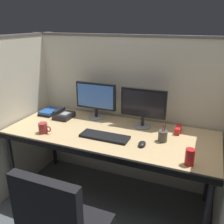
% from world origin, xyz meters
% --- Properties ---
extents(ground_plane, '(8.00, 8.00, 0.00)m').
position_xyz_m(ground_plane, '(0.00, 0.00, 0.00)').
color(ground_plane, '#4C5156').
extents(cubicle_partition_rear, '(2.21, 0.06, 1.57)m').
position_xyz_m(cubicle_partition_rear, '(0.00, 0.74, 0.79)').
color(cubicle_partition_rear, beige).
rests_on(cubicle_partition_rear, ground).
extents(cubicle_partition_left, '(0.06, 1.41, 1.57)m').
position_xyz_m(cubicle_partition_left, '(-0.99, 0.20, 0.79)').
color(cubicle_partition_left, beige).
rests_on(cubicle_partition_left, ground).
extents(desk, '(1.90, 0.80, 0.74)m').
position_xyz_m(desk, '(0.00, 0.29, 0.69)').
color(desk, tan).
rests_on(desk, ground).
extents(monitor_left, '(0.43, 0.17, 0.37)m').
position_xyz_m(monitor_left, '(-0.27, 0.57, 0.96)').
color(monitor_left, gray).
rests_on(monitor_left, desk).
extents(monitor_right, '(0.43, 0.17, 0.37)m').
position_xyz_m(monitor_right, '(0.24, 0.54, 0.96)').
color(monitor_right, gray).
rests_on(monitor_right, desk).
extents(keyboard_main, '(0.43, 0.15, 0.02)m').
position_xyz_m(keyboard_main, '(-0.00, 0.18, 0.75)').
color(keyboard_main, black).
rests_on(keyboard_main, desk).
extents(computer_mouse, '(0.06, 0.10, 0.04)m').
position_xyz_m(computer_mouse, '(0.34, 0.16, 0.76)').
color(computer_mouse, black).
rests_on(computer_mouse, desk).
extents(red_stapler, '(0.04, 0.15, 0.06)m').
position_xyz_m(red_stapler, '(0.57, 0.54, 0.77)').
color(red_stapler, red).
rests_on(red_stapler, desk).
extents(pen_cup, '(0.08, 0.08, 0.15)m').
position_xyz_m(pen_cup, '(0.48, 0.30, 0.79)').
color(pen_cup, '#4C4742').
rests_on(pen_cup, desk).
extents(soda_can, '(0.07, 0.07, 0.12)m').
position_xyz_m(soda_can, '(0.72, 0.02, 0.80)').
color(soda_can, red).
rests_on(soda_can, desk).
extents(desk_phone, '(0.17, 0.19, 0.09)m').
position_xyz_m(desk_phone, '(-0.59, 0.44, 0.77)').
color(desk_phone, black).
rests_on(desk_phone, desk).
extents(book_stack, '(0.16, 0.21, 0.05)m').
position_xyz_m(book_stack, '(-0.79, 0.48, 0.76)').
color(book_stack, black).
rests_on(book_stack, desk).
extents(coffee_mug, '(0.13, 0.08, 0.09)m').
position_xyz_m(coffee_mug, '(-0.55, 0.06, 0.79)').
color(coffee_mug, '#993333').
rests_on(coffee_mug, desk).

